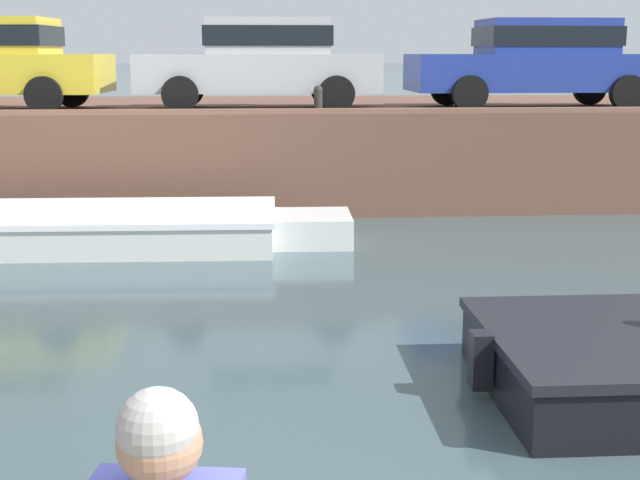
{
  "coord_description": "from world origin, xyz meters",
  "views": [
    {
      "loc": [
        -0.82,
        -2.42,
        2.7
      ],
      "look_at": [
        -0.34,
        4.18,
        1.29
      ],
      "focal_mm": 50.0,
      "sensor_mm": 36.0,
      "label": 1
    }
  ],
  "objects_px": {
    "car_left_inner_silver": "(261,60)",
    "mooring_bollard_mid": "(318,98)",
    "boat_moored_west_white": "(95,228)",
    "car_centre_blue": "(539,59)"
  },
  "relations": [
    {
      "from": "boat_moored_west_white",
      "to": "mooring_bollard_mid",
      "type": "xyz_separation_m",
      "value": [
        3.31,
        2.06,
        1.7
      ]
    },
    {
      "from": "car_left_inner_silver",
      "to": "car_centre_blue",
      "type": "distance_m",
      "value": 4.88
    },
    {
      "from": "boat_moored_west_white",
      "to": "car_centre_blue",
      "type": "height_order",
      "value": "car_centre_blue"
    },
    {
      "from": "car_left_inner_silver",
      "to": "mooring_bollard_mid",
      "type": "relative_size",
      "value": 9.29
    },
    {
      "from": "boat_moored_west_white",
      "to": "mooring_bollard_mid",
      "type": "distance_m",
      "value": 4.25
    },
    {
      "from": "boat_moored_west_white",
      "to": "car_left_inner_silver",
      "type": "relative_size",
      "value": 1.63
    },
    {
      "from": "boat_moored_west_white",
      "to": "mooring_bollard_mid",
      "type": "height_order",
      "value": "mooring_bollard_mid"
    },
    {
      "from": "car_centre_blue",
      "to": "car_left_inner_silver",
      "type": "bearing_deg",
      "value": -180.0
    },
    {
      "from": "boat_moored_west_white",
      "to": "car_centre_blue",
      "type": "distance_m",
      "value": 8.25
    },
    {
      "from": "car_centre_blue",
      "to": "mooring_bollard_mid",
      "type": "height_order",
      "value": "car_centre_blue"
    }
  ]
}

